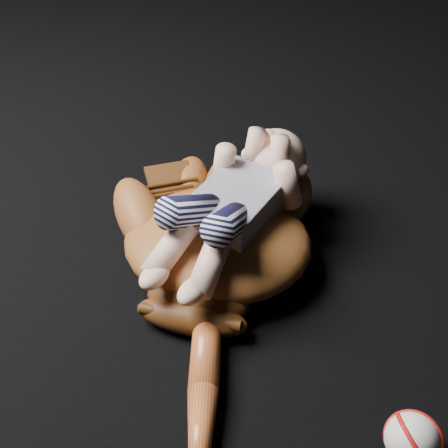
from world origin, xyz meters
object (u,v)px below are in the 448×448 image
object	(u,v)px
newborn_baby	(227,203)
baseball	(413,439)
baseball_glove	(218,235)
baseball_bat	(202,408)

from	to	relation	value
newborn_baby	baseball	world-z (taller)	newborn_baby
baseball_glove	baseball_bat	world-z (taller)	baseball_glove
baseball	baseball_bat	bearing A→B (deg)	-157.32
baseball_glove	newborn_baby	xyz separation A→B (m)	(0.01, 0.01, 0.06)
newborn_baby	baseball_bat	xyz separation A→B (m)	(0.15, -0.26, -0.11)
baseball_bat	newborn_baby	bearing A→B (deg)	118.79
newborn_baby	baseball	bearing A→B (deg)	-28.29
newborn_baby	baseball	xyz separation A→B (m)	(0.39, -0.16, -0.10)
newborn_baby	baseball_bat	distance (m)	0.32
newborn_baby	baseball_bat	size ratio (longest dim) A/B	0.88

